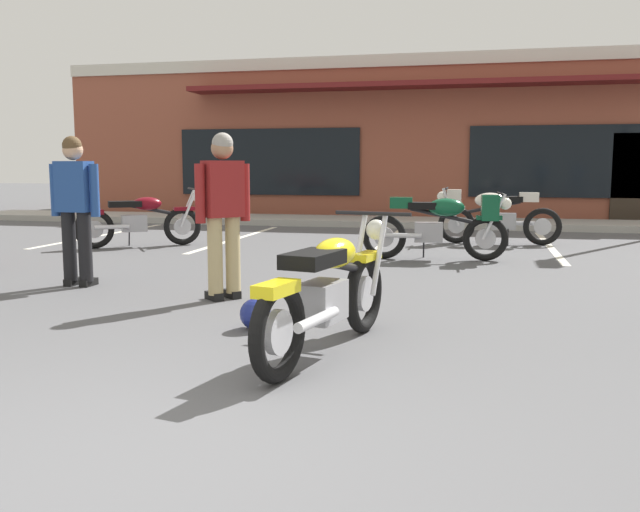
# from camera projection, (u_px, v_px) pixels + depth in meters

# --- Properties ---
(ground_plane) EXTENTS (80.00, 80.00, 0.00)m
(ground_plane) POSITION_uv_depth(u_px,v_px,m) (319.00, 297.00, 7.09)
(ground_plane) COLOR #515154
(sidewalk_kerb) EXTENTS (22.00, 1.80, 0.14)m
(sidewalk_kerb) POSITION_uv_depth(u_px,v_px,m) (406.00, 222.00, 15.67)
(sidewalk_kerb) COLOR #A8A59E
(sidewalk_kerb) RESTS_ON ground_plane
(brick_storefront_building) EXTENTS (18.69, 6.28, 4.06)m
(brick_storefront_building) POSITION_uv_depth(u_px,v_px,m) (423.00, 141.00, 19.45)
(brick_storefront_building) COLOR brown
(brick_storefront_building) RESTS_ON ground_plane
(painted_stall_lines) EXTENTS (11.24, 4.80, 0.01)m
(painted_stall_lines) POSITION_uv_depth(u_px,v_px,m) (386.00, 242.00, 12.20)
(painted_stall_lines) COLOR silver
(painted_stall_lines) RESTS_ON ground_plane
(motorcycle_foreground_classic) EXTENTS (0.80, 2.08, 0.98)m
(motorcycle_foreground_classic) POSITION_uv_depth(u_px,v_px,m) (328.00, 290.00, 4.91)
(motorcycle_foreground_classic) COLOR black
(motorcycle_foreground_classic) RESTS_ON ground_plane
(motorcycle_silver_naked) EXTENTS (2.11, 0.66, 0.98)m
(motorcycle_silver_naked) POSITION_uv_depth(u_px,v_px,m) (443.00, 223.00, 9.81)
(motorcycle_silver_naked) COLOR black
(motorcycle_silver_naked) RESTS_ON ground_plane
(motorcycle_blue_standard) EXTENTS (1.82, 1.43, 0.98)m
(motorcycle_blue_standard) POSITION_uv_depth(u_px,v_px,m) (140.00, 219.00, 11.45)
(motorcycle_blue_standard) COLOR black
(motorcycle_blue_standard) RESTS_ON ground_plane
(motorcycle_green_cafe_racer) EXTENTS (2.11, 0.66, 0.98)m
(motorcycle_green_cafe_racer) POSITION_uv_depth(u_px,v_px,m) (492.00, 214.00, 11.82)
(motorcycle_green_cafe_racer) COLOR black
(motorcycle_green_cafe_racer) RESTS_ON ground_plane
(person_by_back_row) EXTENTS (0.47, 0.52, 1.68)m
(person_by_back_row) POSITION_uv_depth(u_px,v_px,m) (223.00, 206.00, 6.84)
(person_by_back_row) COLOR black
(person_by_back_row) RESTS_ON ground_plane
(person_near_building) EXTENTS (0.60, 0.28, 1.68)m
(person_near_building) POSITION_uv_depth(u_px,v_px,m) (75.00, 202.00, 7.62)
(person_near_building) COLOR black
(person_near_building) RESTS_ON ground_plane
(helmet_on_pavement) EXTENTS (0.26, 0.26, 0.26)m
(helmet_on_pavement) POSITION_uv_depth(u_px,v_px,m) (255.00, 314.00, 5.68)
(helmet_on_pavement) COLOR navy
(helmet_on_pavement) RESTS_ON ground_plane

